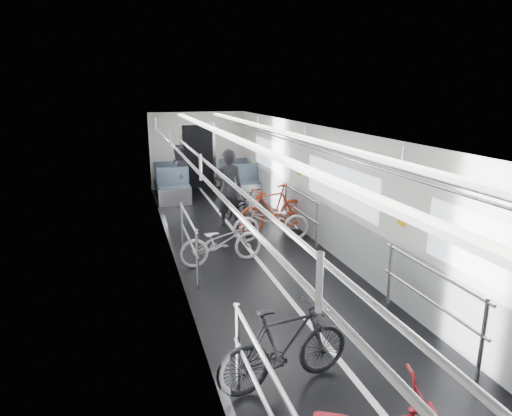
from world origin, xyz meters
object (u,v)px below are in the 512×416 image
(bike_aisle, at_px, (238,206))
(person_seated, at_px, (178,173))
(bike_right_mid, at_px, (271,222))
(bike_right_far, at_px, (272,209))
(person_standing, at_px, (229,188))
(bike_left_mid, at_px, (285,346))
(bike_left_far, at_px, (221,241))

(bike_aisle, height_order, person_seated, person_seated)
(bike_right_mid, height_order, bike_aisle, bike_aisle)
(bike_right_far, distance_m, person_standing, 1.16)
(bike_aisle, relative_size, person_standing, 1.02)
(person_standing, xyz_separation_m, person_seated, (-0.81, 2.87, -0.11))
(bike_left_mid, bearing_deg, bike_right_mid, -24.83)
(person_standing, bearing_deg, bike_left_far, 76.83)
(bike_left_far, distance_m, person_seated, 5.16)
(bike_right_mid, xyz_separation_m, bike_aisle, (-0.41, 1.25, 0.06))
(bike_left_far, height_order, person_seated, person_seated)
(bike_right_far, bearing_deg, bike_left_mid, -33.40)
(bike_aisle, bearing_deg, bike_right_far, -56.52)
(bike_left_mid, distance_m, bike_aisle, 5.93)
(bike_aisle, relative_size, person_seated, 1.16)
(bike_left_far, xyz_separation_m, person_standing, (0.67, 2.27, 0.48))
(bike_right_mid, distance_m, bike_aisle, 1.31)
(bike_right_mid, height_order, person_standing, person_standing)
(bike_left_far, relative_size, bike_aisle, 0.86)
(bike_right_far, bearing_deg, bike_aisle, -152.46)
(bike_left_far, distance_m, person_standing, 2.42)
(bike_right_mid, xyz_separation_m, person_standing, (-0.60, 1.35, 0.47))
(bike_aisle, bearing_deg, bike_right_mid, -82.35)
(bike_left_mid, bearing_deg, bike_left_far, -9.87)
(bike_right_mid, xyz_separation_m, person_seated, (-1.40, 4.21, 0.37))
(bike_aisle, bearing_deg, bike_left_mid, -109.82)
(bike_left_mid, relative_size, person_seated, 0.99)
(bike_left_mid, height_order, person_seated, person_seated)
(bike_left_far, xyz_separation_m, person_seated, (-0.14, 5.14, 0.38))
(person_seated, bearing_deg, bike_right_far, 109.92)
(bike_right_far, relative_size, person_standing, 0.98)
(bike_aisle, distance_m, person_seated, 3.14)
(bike_right_mid, distance_m, bike_right_far, 0.65)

